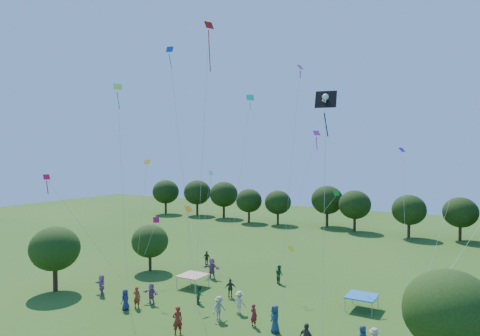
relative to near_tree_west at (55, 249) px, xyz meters
name	(u,v)px	position (x,y,z in m)	size (l,w,h in m)	color
near_tree_west	(55,249)	(0.00, 0.00, 0.00)	(4.24, 4.24, 5.62)	#422B19
near_tree_north	(150,241)	(2.69, 9.01, -0.67)	(3.71, 3.71, 4.71)	#422B19
near_tree_east	(450,311)	(30.72, 0.61, 0.13)	(4.73, 4.73, 5.96)	#422B19
treeline	(369,205)	(16.67, 41.70, 0.39)	(88.01, 8.77, 6.77)	#422B19
tent_red_stripe	(193,275)	(9.61, 6.93, -2.66)	(2.20, 2.20, 1.10)	red
tent_blue	(362,296)	(24.09, 8.98, -2.66)	(2.20, 2.20, 1.10)	#1C67B7
crowd_person_0	(275,319)	(20.18, 1.86, -2.77)	(0.91, 0.49, 1.85)	navy
crowd_person_1	(177,320)	(14.75, -1.65, -2.75)	(0.70, 0.45, 1.89)	maroon
crowd_person_3	(219,308)	(15.83, 1.70, -2.82)	(1.15, 0.51, 1.75)	#A59184
crowd_person_4	(207,258)	(6.51, 13.61, -2.93)	(0.91, 0.41, 1.54)	#36332B
crowd_person_5	(212,268)	(9.62, 9.95, -2.73)	(1.81, 0.65, 1.94)	#8A507C
crowd_person_7	(137,297)	(8.99, 0.58, -2.86)	(0.62, 0.40, 1.67)	maroon
crowd_person_8	(200,294)	(12.62, 3.83, -2.96)	(0.73, 0.39, 1.47)	#255833
crowd_person_11	(151,293)	(9.32, 1.84, -2.88)	(1.53, 0.55, 1.64)	#915487
crowd_person_12	(125,299)	(8.52, -0.17, -2.90)	(0.78, 0.42, 1.59)	navy
crowd_person_13	(254,315)	(18.49, 2.01, -2.91)	(0.59, 0.38, 1.57)	maroon
crowd_person_14	(279,274)	(15.87, 11.73, -2.84)	(0.85, 0.46, 1.71)	#25572C
crowd_person_15	(240,302)	(16.40, 3.64, -2.87)	(1.09, 0.49, 1.66)	beige
crowd_person_16	(230,288)	(13.99, 6.26, -2.93)	(0.90, 0.41, 1.54)	#3C3430
crowd_person_17	(101,285)	(4.25, 1.31, -2.83)	(1.62, 0.58, 1.73)	#A662A8
pirate_kite	(325,106)	(25.27, -3.07, 10.58)	(1.15, 0.92, 13.78)	black
red_high_kite	(207,75)	(14.36, 2.37, 13.96)	(2.16, 4.88, 20.53)	red
small_kite_0	(154,225)	(5.32, 6.74, 1.50)	(0.88, 3.51, 4.63)	#E60D4C
small_kite_1	(189,217)	(11.05, 4.47, 2.99)	(1.41, 1.68, 6.28)	orange
small_kite_2	(145,183)	(5.79, 5.03, 5.64)	(0.60, 1.63, 10.08)	gold
small_kite_3	(327,206)	(19.44, 14.40, 3.38)	(4.72, 2.81, 7.22)	#1C9B1D
small_kite_4	(403,189)	(27.05, 8.66, 5.68)	(1.65, 5.41, 11.08)	#1E15D9
small_kite_5	(310,157)	(18.25, 13.20, 7.90)	(3.44, 1.80, 12.72)	purple
small_kite_6	(471,239)	(31.28, 11.32, 2.05)	(3.98, 9.14, 6.32)	silver
small_kite_7	(247,122)	(11.47, 13.52, 11.34)	(1.13, 3.53, 16.52)	#0BB297
small_kite_8	(63,202)	(4.78, -2.71, 4.61)	(2.88, 5.29, 9.10)	#F30E38
small_kite_9	(466,145)	(30.84, 11.77, 8.84)	(3.89, 11.24, 17.14)	#D7A30B
small_kite_10	(290,257)	(20.77, 2.92, 1.25)	(0.43, 1.14, 4.36)	#ACD412
small_kite_11	(119,120)	(6.39, 1.44, 10.95)	(1.16, 0.82, 16.30)	green
small_kite_12	(176,110)	(11.76, 2.02, 11.52)	(1.00, 2.29, 18.63)	#113BB1
small_kite_13	(295,121)	(17.78, 10.84, 11.01)	(2.70, 2.23, 18.14)	#9F1A9F
small_kite_14	(209,186)	(6.62, 13.93, 4.75)	(0.71, 3.11, 8.78)	white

